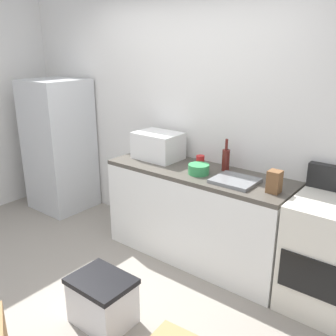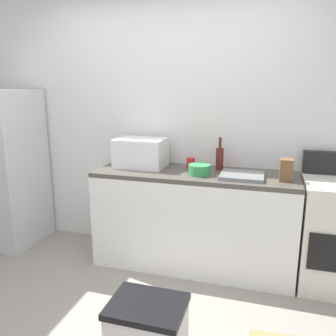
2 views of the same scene
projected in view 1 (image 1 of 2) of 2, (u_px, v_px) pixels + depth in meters
ground_plane at (82, 305)px, 3.02m from camera, size 6.00×6.00×0.00m
wall_back at (194, 118)px, 3.76m from camera, size 5.00×0.10×2.60m
kitchen_counter at (197, 214)px, 3.59m from camera, size 1.80×0.60×0.90m
refrigerator at (59, 145)px, 4.65m from camera, size 0.68×0.66×1.62m
stove_oven at (328, 255)px, 2.87m from camera, size 0.60×0.61×1.10m
microwave at (158, 146)px, 3.77m from camera, size 0.46×0.34×0.27m
sink_basin at (235, 181)px, 3.15m from camera, size 0.36×0.32×0.03m
wine_bottle at (226, 159)px, 3.42m from camera, size 0.07×0.07×0.30m
coffee_mug at (200, 161)px, 3.57m from camera, size 0.08×0.08×0.10m
knife_block at (274, 182)px, 2.91m from camera, size 0.10×0.10×0.18m
mixing_bowl at (199, 169)px, 3.34m from camera, size 0.19×0.19×0.09m
storage_bin at (103, 300)px, 2.78m from camera, size 0.46×0.36×0.38m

